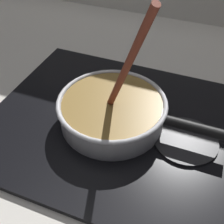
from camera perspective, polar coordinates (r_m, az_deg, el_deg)
ground at (r=0.64m, az=-16.57°, el=-11.14°), size 2.40×1.60×0.04m
hob_plate at (r=0.67m, az=-0.00°, el=-2.14°), size 0.56×0.48×0.01m
burner_ring at (r=0.66m, az=0.00°, el=-1.52°), size 0.20×0.20×0.01m
spare_burner at (r=0.64m, az=14.28°, el=-5.44°), size 0.14×0.14×0.01m
cooking_pan at (r=0.64m, az=0.18°, el=0.34°), size 0.37×0.24×0.32m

